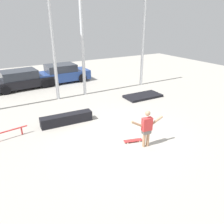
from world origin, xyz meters
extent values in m
plane|color=#B2ADA3|center=(0.00, 0.00, 0.00)|extent=(36.00, 36.00, 0.00)
cylinder|color=tan|center=(0.30, -1.12, 0.37)|extent=(0.13, 0.13, 0.73)
cylinder|color=tan|center=(0.48, -1.14, 0.37)|extent=(0.13, 0.13, 0.73)
cube|color=slate|center=(0.39, -1.13, 0.67)|extent=(0.37, 0.24, 0.16)
cube|color=#DB3838|center=(0.39, -1.13, 1.00)|extent=(0.43, 0.26, 0.53)
sphere|color=tan|center=(0.39, -1.13, 1.46)|extent=(0.20, 0.20, 0.20)
cylinder|color=tan|center=(-0.07, -1.06, 1.09)|extent=(0.48, 0.16, 0.33)
cylinder|color=tan|center=(0.85, -1.20, 1.09)|extent=(0.48, 0.16, 0.33)
cube|color=red|center=(0.15, -0.60, 0.07)|extent=(0.81, 0.41, 0.01)
cylinder|color=silver|center=(0.43, -0.57, 0.03)|extent=(0.06, 0.05, 0.05)
cylinder|color=silver|center=(0.38, -0.77, 0.03)|extent=(0.06, 0.05, 0.05)
cylinder|color=silver|center=(-0.08, -0.42, 0.03)|extent=(0.06, 0.05, 0.05)
cylinder|color=silver|center=(-0.14, -0.63, 0.03)|extent=(0.06, 0.05, 0.05)
cube|color=black|center=(-1.67, 2.47, 0.24)|extent=(2.54, 0.63, 0.49)
cube|color=black|center=(3.98, 3.70, 0.08)|extent=(2.45, 1.29, 0.15)
cylinder|color=red|center=(-3.77, 2.43, 0.18)|extent=(0.07, 0.07, 0.35)
cylinder|color=silver|center=(-0.93, 6.18, 3.11)|extent=(0.20, 0.20, 6.21)
cylinder|color=silver|center=(0.93, 6.18, 3.11)|extent=(0.20, 0.20, 6.21)
cylinder|color=silver|center=(5.68, 6.18, 3.11)|extent=(0.20, 0.20, 6.21)
cube|color=black|center=(-2.45, 9.78, 0.46)|extent=(4.51, 2.15, 0.59)
cube|color=#2D333D|center=(-2.63, 9.77, 1.05)|extent=(2.53, 1.85, 0.59)
cylinder|color=black|center=(-1.17, 10.77, 0.30)|extent=(0.62, 0.27, 0.61)
cylinder|color=black|center=(-1.03, 9.00, 0.30)|extent=(0.62, 0.27, 0.61)
cylinder|color=black|center=(-3.88, 10.55, 0.30)|extent=(0.62, 0.27, 0.61)
cylinder|color=black|center=(-3.74, 8.79, 0.30)|extent=(0.62, 0.27, 0.61)
cube|color=#284793|center=(0.71, 9.98, 0.53)|extent=(4.13, 1.87, 0.69)
cube|color=#2D333D|center=(0.55, 9.98, 1.15)|extent=(2.28, 1.70, 0.55)
cylinder|color=black|center=(1.97, 10.89, 0.34)|extent=(0.68, 0.23, 0.67)
cylinder|color=black|center=(2.00, 9.11, 0.34)|extent=(0.68, 0.23, 0.67)
cylinder|color=black|center=(-0.57, 10.85, 0.34)|extent=(0.68, 0.23, 0.67)
cylinder|color=black|center=(-0.55, 9.08, 0.34)|extent=(0.68, 0.23, 0.67)
camera|label=1|loc=(-4.61, -7.02, 4.80)|focal=35.00mm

